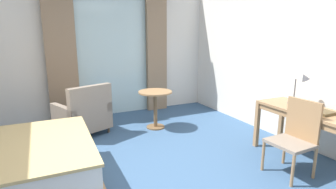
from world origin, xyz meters
name	(u,v)px	position (x,y,z in m)	size (l,w,h in m)	color
ground	(141,182)	(0.00, 0.00, -0.05)	(5.88, 6.44, 0.10)	#38567A
wall_back	(90,48)	(0.00, 2.96, 1.44)	(5.48, 0.12, 2.89)	silver
wall_right	(304,53)	(2.68, 0.00, 1.44)	(0.12, 6.04, 2.89)	silver
balcony_glass_door	(112,56)	(0.43, 2.88, 1.27)	(1.57, 0.02, 2.54)	silver
curtain_panel_left	(61,56)	(-0.58, 2.78, 1.31)	(0.57, 0.10, 2.61)	#897056
curtain_panel_right	(157,53)	(1.43, 2.78, 1.31)	(0.46, 0.10, 2.61)	#897056
writing_desk	(313,117)	(2.21, -0.60, 0.65)	(0.61, 1.52, 0.74)	#9E754C
desk_chair	(296,135)	(1.79, -0.69, 0.51)	(0.46, 0.49, 0.94)	gray
desk_lamp	(301,85)	(2.34, -0.28, 1.02)	(0.23, 0.22, 0.47)	#4C4C51
closed_book	(320,112)	(2.19, -0.70, 0.76)	(0.24, 0.30, 0.04)	brown
armchair_by_window	(84,115)	(-0.37, 1.84, 0.35)	(0.99, 0.97, 0.90)	gray
round_cafe_table	(155,101)	(0.89, 1.61, 0.51)	(0.62, 0.62, 0.70)	#9E754C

